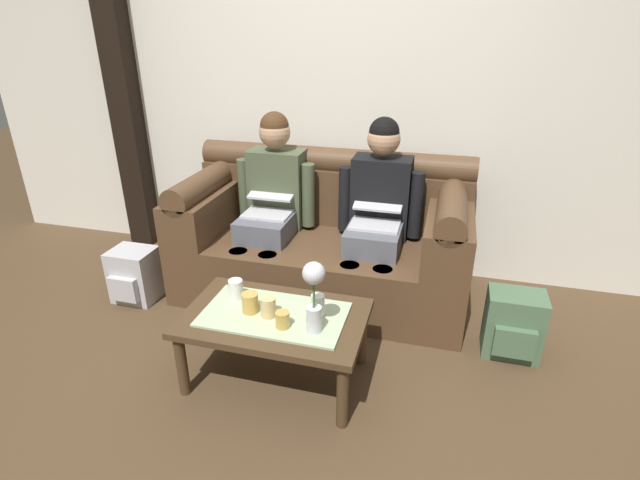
% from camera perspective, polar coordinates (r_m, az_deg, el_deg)
% --- Properties ---
extents(ground_plane, '(14.00, 14.00, 0.00)m').
position_cam_1_polar(ground_plane, '(2.59, -6.59, -18.34)').
color(ground_plane, '#4C3823').
extents(back_wall_patterned, '(6.00, 0.12, 2.90)m').
position_cam_1_polar(back_wall_patterned, '(3.54, 2.85, 19.57)').
color(back_wall_patterned, silver).
rests_on(back_wall_patterned, ground_plane).
extents(timber_pillar, '(0.20, 0.20, 2.90)m').
position_cam_1_polar(timber_pillar, '(4.16, -22.66, 18.58)').
color(timber_pillar, black).
rests_on(timber_pillar, ground_plane).
extents(couch, '(1.93, 0.88, 0.96)m').
position_cam_1_polar(couch, '(3.31, 0.44, -0.08)').
color(couch, '#513823').
rests_on(couch, ground_plane).
extents(person_left, '(0.56, 0.67, 1.22)m').
position_cam_1_polar(person_left, '(3.31, -5.70, 5.05)').
color(person_left, '#595B66').
rests_on(person_left, ground_plane).
extents(person_right, '(0.56, 0.67, 1.22)m').
position_cam_1_polar(person_right, '(3.13, 6.92, 3.86)').
color(person_right, '#595B66').
rests_on(person_right, ground_plane).
extents(coffee_table, '(0.93, 0.58, 0.40)m').
position_cam_1_polar(coffee_table, '(2.51, -5.43, -9.79)').
color(coffee_table, '#47331E').
rests_on(coffee_table, ground_plane).
extents(flower_vase, '(0.11, 0.11, 0.37)m').
position_cam_1_polar(flower_vase, '(2.22, -0.74, -6.08)').
color(flower_vase, silver).
rests_on(flower_vase, coffee_table).
extents(cup_near_left, '(0.07, 0.07, 0.08)m').
position_cam_1_polar(cup_near_left, '(2.35, -4.47, -9.42)').
color(cup_near_left, gold).
rests_on(cup_near_left, coffee_table).
extents(cup_near_right, '(0.08, 0.08, 0.10)m').
position_cam_1_polar(cup_near_right, '(2.43, -6.17, -7.93)').
color(cup_near_right, '#DBB77A').
rests_on(cup_near_right, coffee_table).
extents(cup_far_center, '(0.08, 0.08, 0.10)m').
position_cam_1_polar(cup_far_center, '(2.48, -8.30, -7.40)').
color(cup_far_center, gold).
rests_on(cup_far_center, coffee_table).
extents(cup_far_left, '(0.08, 0.08, 0.11)m').
position_cam_1_polar(cup_far_left, '(2.60, -9.98, -5.78)').
color(cup_far_left, white).
rests_on(cup_far_left, coffee_table).
extents(cup_far_right, '(0.07, 0.07, 0.12)m').
position_cam_1_polar(cup_far_right, '(2.42, -0.27, -7.77)').
color(cup_far_right, white).
rests_on(cup_far_right, coffee_table).
extents(backpack_right, '(0.31, 0.27, 0.39)m').
position_cam_1_polar(backpack_right, '(2.97, 21.99, -9.36)').
color(backpack_right, '#4C6B4C').
rests_on(backpack_right, ground_plane).
extents(backpack_left, '(0.29, 0.28, 0.37)m').
position_cam_1_polar(backpack_left, '(3.51, -21.21, -3.96)').
color(backpack_left, '#B7B7BC').
rests_on(backpack_left, ground_plane).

